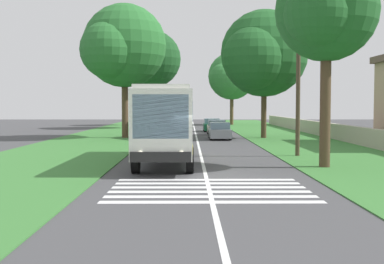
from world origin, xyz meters
name	(u,v)px	position (x,y,z in m)	size (l,w,h in m)	color
ground	(206,175)	(0.00, 0.00, 0.00)	(160.00, 160.00, 0.00)	#424244
grass_verge_left	(83,146)	(15.00, 8.20, 0.02)	(120.00, 8.00, 0.04)	#387533
grass_verge_right	(314,145)	(15.00, -8.20, 0.02)	(120.00, 8.00, 0.04)	#387533
centre_line	(199,146)	(15.00, 0.00, 0.00)	(110.00, 0.16, 0.01)	silver
coach_bus	(167,120)	(4.51, 1.80, 2.15)	(11.16, 2.62, 3.73)	silver
zebra_crossing	(209,189)	(-3.56, 0.00, 0.00)	(4.95, 6.80, 0.01)	silver
trailing_car_0	(220,131)	(21.80, -1.92, 0.67)	(4.30, 1.78, 1.43)	gray
trailing_car_1	(217,128)	(28.64, -2.04, 0.67)	(4.30, 1.78, 1.43)	#B7A893
trailing_car_2	(212,125)	(34.17, -1.81, 0.67)	(4.30, 1.78, 1.43)	#145933
roadside_tree_left_0	(155,67)	(50.87, 5.40, 8.19)	(5.86, 4.90, 10.79)	#3D2D1E
roadside_tree_left_1	(122,48)	(23.46, 6.46, 7.81)	(8.80, 7.24, 11.61)	#4C3826
roadside_tree_left_2	(150,61)	(41.68, 5.40, 8.34)	(8.34, 6.99, 12.00)	#3D2D1E
roadside_tree_right_0	(324,13)	(2.44, -5.47, 7.08)	(5.37, 4.69, 9.53)	#4C3826
roadside_tree_right_1	(230,78)	(52.22, -5.31, 6.83)	(8.40, 6.80, 10.40)	brown
roadside_tree_right_2	(261,56)	(23.07, -5.59, 7.12)	(9.16, 7.51, 11.05)	#4C3826
utility_pole	(298,86)	(7.59, -5.44, 3.97)	(0.24, 1.40, 7.57)	#473828
roadside_wall	(340,132)	(20.00, -11.60, 0.68)	(70.00, 0.40, 1.28)	#B2A893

